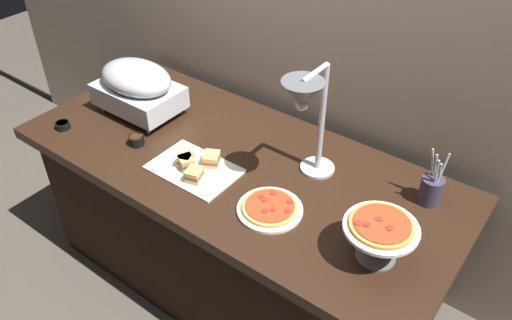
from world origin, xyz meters
TOP-DOWN VIEW (x-y plane):
  - ground_plane at (0.00, 0.00)m, footprint 8.00×8.00m
  - back_wall at (0.00, 0.50)m, footprint 4.40×0.04m
  - buffet_table at (0.00, 0.00)m, footprint 1.90×0.84m
  - chafing_dish at (-0.59, 0.02)m, footprint 0.39×0.26m
  - heat_lamp at (0.30, 0.03)m, footprint 0.15×0.30m
  - pizza_plate_front at (0.29, -0.16)m, footprint 0.24×0.24m
  - pizza_plate_center at (0.71, -0.13)m, footprint 0.25×0.25m
  - sandwich_platter at (-0.09, -0.15)m, footprint 0.35×0.24m
  - sauce_cup_near at (-0.77, -0.28)m, footprint 0.06×0.06m
  - sauce_cup_far at (-0.41, -0.17)m, footprint 0.07×0.07m
  - utensil_holder at (0.74, 0.24)m, footprint 0.08×0.08m

SIDE VIEW (x-z plane):
  - ground_plane at x=0.00m, z-range 0.00..0.00m
  - buffet_table at x=0.00m, z-range 0.01..0.77m
  - pizza_plate_front at x=0.29m, z-range 0.76..0.79m
  - sauce_cup_near at x=-0.77m, z-range 0.76..0.79m
  - sandwich_platter at x=-0.09m, z-range 0.75..0.81m
  - sauce_cup_far at x=-0.41m, z-range 0.76..0.80m
  - utensil_holder at x=0.74m, z-range 0.70..0.94m
  - pizza_plate_center at x=0.71m, z-range 0.81..0.97m
  - chafing_dish at x=-0.59m, z-range 0.78..1.03m
  - heat_lamp at x=0.30m, z-range 0.89..1.37m
  - back_wall at x=0.00m, z-range 0.00..2.40m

